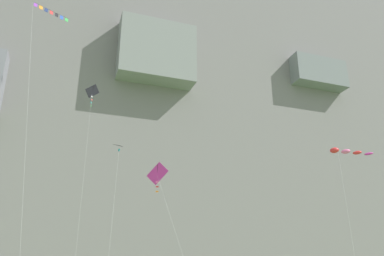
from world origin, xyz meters
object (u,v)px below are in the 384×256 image
kite_delta_mid_center (120,156)px  kite_diamond_low_left (92,98)px  kite_windsock_far_right (345,152)px  kite_banner_mid_left (49,24)px  kite_diamond_mid_right (158,176)px

kite_delta_mid_center → kite_diamond_low_left: (-3.55, 0.14, 6.46)m
kite_diamond_low_left → kite_windsock_far_right: bearing=-3.5°
kite_delta_mid_center → kite_windsock_far_right: size_ratio=0.86×
kite_delta_mid_center → kite_diamond_low_left: bearing=177.7°
kite_banner_mid_left → kite_delta_mid_center: bearing=-8.9°
kite_diamond_mid_right → kite_windsock_far_right: size_ratio=0.66×
kite_diamond_mid_right → kite_delta_mid_center: 8.59m
kite_delta_mid_center → kite_diamond_low_left: size_ratio=0.67×
kite_banner_mid_left → kite_windsock_far_right: (37.74, -3.29, -13.01)m
kite_banner_mid_left → kite_windsock_far_right: bearing=-5.0°
kite_delta_mid_center → kite_diamond_low_left: 7.37m
kite_delta_mid_center → kite_windsock_far_right: 28.74m
kite_diamond_mid_right → kite_banner_mid_left: (-11.72, 8.77, 19.55)m
kite_banner_mid_left → kite_diamond_low_left: (5.65, -1.30, -9.38)m
kite_diamond_mid_right → kite_delta_mid_center: bearing=109.0°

